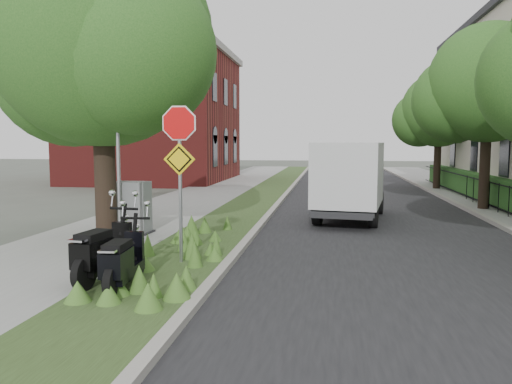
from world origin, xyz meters
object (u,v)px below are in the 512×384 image
at_px(scooter_far, 121,266).
at_px(utility_cabinet, 132,208).
at_px(box_truck, 351,177).
at_px(scooter_near, 100,257).
at_px(sign_assembly, 179,151).

height_order(scooter_far, utility_cabinet, utility_cabinet).
bearing_deg(box_truck, scooter_near, -118.36).
xyz_separation_m(scooter_near, scooter_far, (0.55, -0.40, -0.04)).
distance_m(sign_assembly, box_truck, 7.67).
relative_size(scooter_near, box_truck, 0.39).
relative_size(sign_assembly, scooter_near, 1.69).
height_order(scooter_near, utility_cabinet, utility_cabinet).
xyz_separation_m(sign_assembly, utility_cabinet, (-2.22, 2.92, -1.56)).
relative_size(scooter_near, scooter_far, 1.09).
relative_size(scooter_near, utility_cabinet, 1.40).
height_order(scooter_far, box_truck, box_truck).
bearing_deg(scooter_near, box_truck, 61.64).
height_order(sign_assembly, utility_cabinet, sign_assembly).
bearing_deg(utility_cabinet, box_truck, 33.31).
height_order(scooter_near, box_truck, box_truck).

